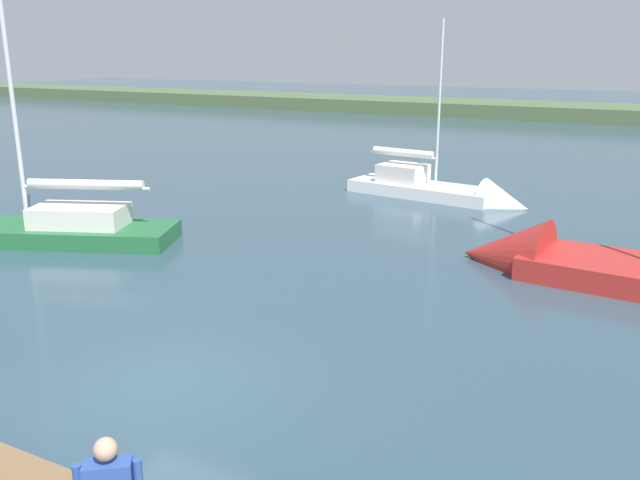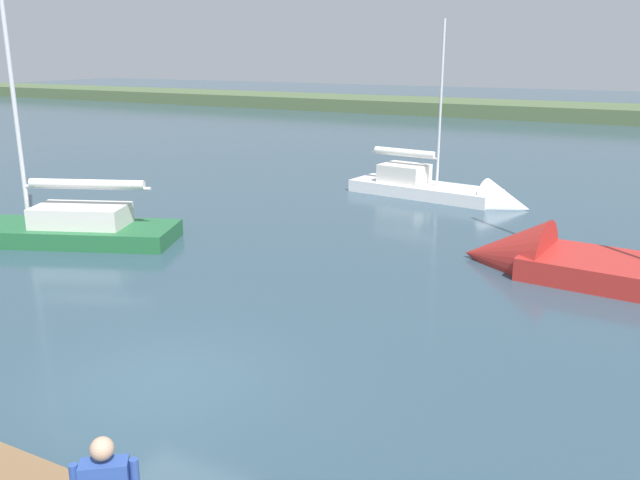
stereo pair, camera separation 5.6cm
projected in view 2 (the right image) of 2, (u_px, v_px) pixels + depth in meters
name	position (u px, v px, depth m)	size (l,w,h in m)	color
ground_plane	(162.00, 383.00, 12.05)	(200.00, 200.00, 0.00)	#2D4756
far_shoreline	(578.00, 119.00, 57.95)	(180.00, 8.00, 2.40)	#4C603D
sailboat_near_dock	(448.00, 196.00, 26.80)	(7.68, 2.97, 7.89)	white
sailboat_mid_channel	(2.00, 233.00, 21.14)	(9.86, 5.73, 11.33)	#236638
sailboat_inner_slip	(627.00, 276.00, 17.04)	(10.83, 3.48, 12.48)	#B22823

